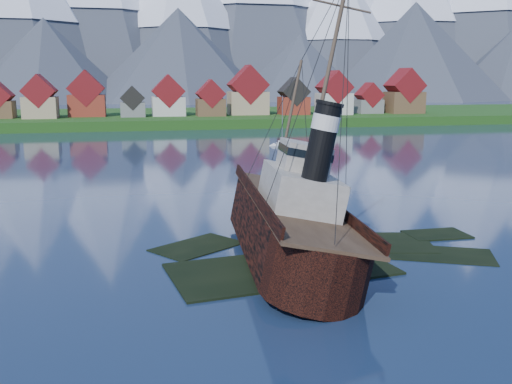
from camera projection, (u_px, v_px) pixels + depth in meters
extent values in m
plane|color=#182845|center=(309.00, 260.00, 49.32)|extent=(1400.00, 1400.00, 0.00)
cube|color=black|center=(281.00, 274.00, 46.84)|extent=(19.08, 11.42, 1.00)
cube|color=black|center=(356.00, 247.00, 54.48)|extent=(15.15, 9.76, 1.00)
cube|color=black|center=(301.00, 235.00, 58.42)|extent=(11.45, 9.06, 1.00)
cube|color=black|center=(441.00, 259.00, 50.94)|extent=(10.27, 8.34, 1.00)
cube|color=black|center=(197.00, 251.00, 53.28)|extent=(9.42, 8.68, 1.00)
cube|color=black|center=(437.00, 238.00, 57.30)|extent=(6.00, 4.00, 1.00)
cube|color=#1E4212|center=(172.00, 121.00, 212.26)|extent=(600.00, 80.00, 3.20)
cube|color=#3F3D38|center=(180.00, 130.00, 175.84)|extent=(600.00, 2.50, 2.00)
cube|color=tan|center=(41.00, 108.00, 182.89)|extent=(10.50, 9.00, 6.80)
cube|color=maroon|center=(39.00, 91.00, 181.86)|extent=(10.69, 9.18, 10.69)
cube|color=maroon|center=(87.00, 106.00, 191.52)|extent=(12.00, 8.50, 7.20)
cube|color=maroon|center=(86.00, 88.00, 190.40)|extent=(12.22, 8.67, 12.22)
cube|color=slate|center=(133.00, 110.00, 190.08)|extent=(8.00, 7.00, 4.80)
cube|color=black|center=(132.00, 98.00, 189.34)|extent=(8.15, 7.14, 8.15)
cube|color=beige|center=(168.00, 106.00, 195.30)|extent=(11.00, 9.50, 6.40)
cube|color=maroon|center=(168.00, 91.00, 194.29)|extent=(11.20, 9.69, 11.20)
cube|color=brown|center=(211.00, 107.00, 194.44)|extent=(9.50, 8.00, 5.80)
cube|color=maroon|center=(210.00, 94.00, 193.54)|extent=(9.67, 8.16, 9.67)
cube|color=tan|center=(248.00, 103.00, 201.93)|extent=(13.50, 10.00, 8.00)
cube|color=maroon|center=(248.00, 85.00, 200.68)|extent=(13.75, 10.20, 13.75)
cube|color=maroon|center=(294.00, 106.00, 202.57)|extent=(10.00, 8.50, 6.20)
cube|color=black|center=(294.00, 92.00, 201.61)|extent=(10.18, 8.67, 10.18)
cube|color=beige|center=(334.00, 104.00, 202.48)|extent=(11.50, 9.00, 7.50)
cube|color=maroon|center=(334.00, 87.00, 201.34)|extent=(11.71, 9.18, 11.71)
cube|color=slate|center=(369.00, 106.00, 209.68)|extent=(9.00, 7.50, 5.00)
cube|color=maroon|center=(369.00, 95.00, 208.88)|extent=(9.16, 7.65, 9.16)
cube|color=brown|center=(404.00, 102.00, 210.20)|extent=(12.50, 10.00, 7.80)
cube|color=maroon|center=(405.00, 86.00, 209.00)|extent=(12.73, 10.20, 12.73)
cone|color=#2D333D|center=(16.00, 5.00, 450.39)|extent=(180.00, 180.00, 150.00)
cone|color=#2D333D|center=(180.00, 14.00, 492.32)|extent=(170.00, 170.00, 145.00)
cone|color=#2D333D|center=(337.00, 28.00, 513.83)|extent=(150.00, 150.00, 125.00)
cone|color=#2D333D|center=(405.00, 8.00, 554.85)|extent=(200.00, 200.00, 170.00)
cone|color=#2D333D|center=(46.00, 62.00, 387.96)|extent=(120.00, 120.00, 58.00)
cone|color=#2D333D|center=(179.00, 56.00, 401.13)|extent=(136.00, 136.00, 66.00)
cone|color=#2D333D|center=(300.00, 69.00, 425.25)|extent=(110.00, 110.00, 50.00)
cone|color=#2D333D|center=(414.00, 52.00, 438.68)|extent=(150.00, 150.00, 75.00)
cube|color=black|center=(283.00, 230.00, 50.05)|extent=(7.42, 21.38, 4.45)
cone|color=black|center=(251.00, 198.00, 63.34)|extent=(7.42, 7.42, 7.42)
cylinder|color=black|center=(322.00, 269.00, 39.80)|extent=(7.42, 7.42, 4.45)
cube|color=#4C3826|center=(283.00, 204.00, 49.59)|extent=(7.27, 28.21, 0.27)
cube|color=black|center=(243.00, 201.00, 48.76)|extent=(0.21, 27.32, 0.95)
cube|color=black|center=(322.00, 197.00, 50.24)|extent=(0.21, 27.32, 0.95)
cube|color=#ADA89E|center=(288.00, 190.00, 47.76)|extent=(5.51, 9.01, 3.18)
cube|color=#ADA89E|center=(285.00, 155.00, 48.24)|extent=(3.82, 4.24, 2.33)
cylinder|color=black|center=(301.00, 140.00, 43.51)|extent=(2.01, 2.01, 5.94)
cylinder|color=silver|center=(301.00, 120.00, 43.22)|extent=(2.12, 2.12, 1.17)
cylinder|color=#473828|center=(261.00, 122.00, 56.46)|extent=(0.30, 0.30, 12.73)
cylinder|color=#473828|center=(293.00, 57.00, 44.63)|extent=(0.34, 0.34, 13.79)
cube|color=white|center=(282.00, 147.00, 130.14)|extent=(3.96, 9.33, 1.28)
cube|color=white|center=(282.00, 143.00, 129.94)|extent=(2.44, 2.87, 0.75)
cylinder|color=gray|center=(282.00, 120.00, 128.93)|extent=(0.15, 0.15, 11.09)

